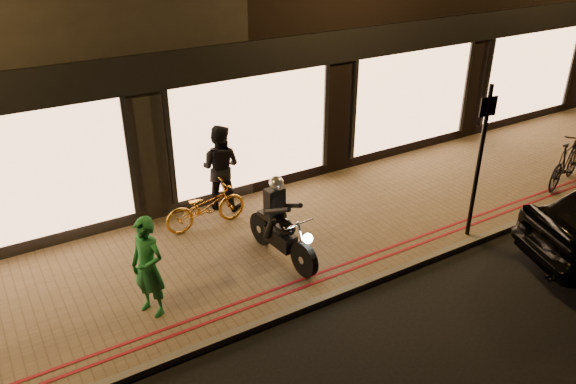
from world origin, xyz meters
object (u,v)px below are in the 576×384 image
at_px(sign_post, 480,155).
at_px(person_green, 148,267).
at_px(bicycle_gold, 205,207).
at_px(motorcycle, 281,228).

xyz_separation_m(sign_post, person_green, (-6.05, 0.90, -0.84)).
bearing_deg(bicycle_gold, sign_post, -124.67).
distance_m(bicycle_gold, person_green, 2.75).
bearing_deg(motorcycle, bicycle_gold, 106.68).
height_order(sign_post, bicycle_gold, sign_post).
relative_size(motorcycle, bicycle_gold, 1.16).
relative_size(sign_post, bicycle_gold, 1.79).
bearing_deg(motorcycle, person_green, -178.63).
xyz_separation_m(bicycle_gold, person_green, (-1.81, -2.03, 0.39)).
height_order(motorcycle, sign_post, sign_post).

